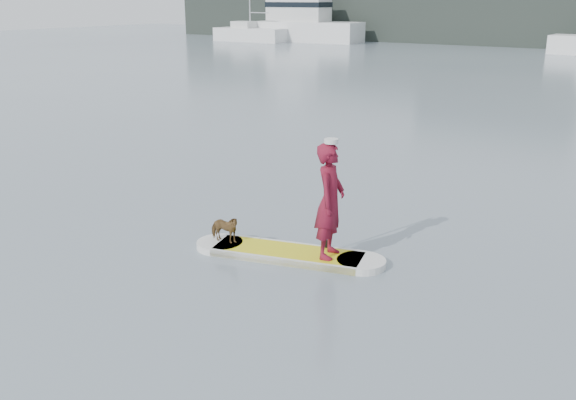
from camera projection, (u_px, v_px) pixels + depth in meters
The scene contains 8 objects.
ground at pixel (166, 252), 10.93m from camera, with size 140.00×140.00×0.00m, color slate.
paddleboard at pixel (288, 253), 10.72m from camera, with size 3.22×1.44×0.12m.
paddler at pixel (330, 201), 10.20m from camera, with size 0.68×0.45×1.88m, color maroon.
white_cap at pixel (331, 141), 9.90m from camera, with size 0.22×0.22×0.07m, color silver.
dog at pixel (224, 229), 10.98m from camera, with size 0.26×0.58×0.49m, color #53331C.
paddle at pixel (329, 210), 10.58m from camera, with size 0.11×0.30×2.00m.
sailboat_a at pixel (250, 34), 61.79m from camera, with size 7.39×2.38×10.70m.
motor_yacht_b at pixel (304, 21), 61.37m from camera, with size 10.59×4.23×6.84m.
Camera 1 is at (7.35, -7.29, 4.16)m, focal length 40.00 mm.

